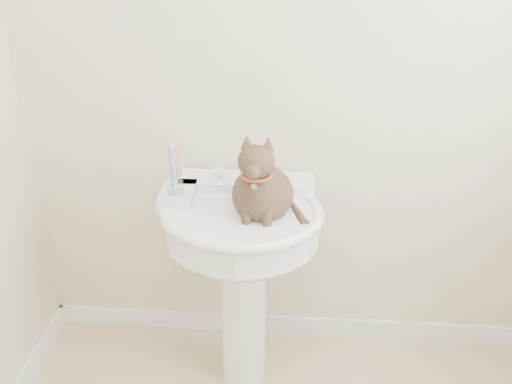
# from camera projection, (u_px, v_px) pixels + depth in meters

# --- Properties ---
(wall_back) EXTENTS (2.20, 0.00, 2.50)m
(wall_back) POSITION_uv_depth(u_px,v_px,m) (298.00, 71.00, 2.13)
(wall_back) COLOR beige
(wall_back) RESTS_ON ground
(baseboard_back) EXTENTS (2.20, 0.02, 0.09)m
(baseboard_back) POSITION_uv_depth(u_px,v_px,m) (289.00, 325.00, 2.67)
(baseboard_back) COLOR white
(baseboard_back) RESTS_ON floor
(pedestal_sink) EXTENTS (0.61, 0.60, 0.85)m
(pedestal_sink) POSITION_uv_depth(u_px,v_px,m) (242.00, 244.00, 2.15)
(pedestal_sink) COLOR white
(pedestal_sink) RESTS_ON floor
(faucet) EXTENTS (0.28, 0.12, 0.14)m
(faucet) POSITION_uv_depth(u_px,v_px,m) (245.00, 173.00, 2.18)
(faucet) COLOR silver
(faucet) RESTS_ON pedestal_sink
(soap_bar) EXTENTS (0.10, 0.08, 0.03)m
(soap_bar) POSITION_uv_depth(u_px,v_px,m) (267.00, 170.00, 2.27)
(soap_bar) COLOR #FE713E
(soap_bar) RESTS_ON pedestal_sink
(toothbrush_cup) EXTENTS (0.07, 0.07, 0.19)m
(toothbrush_cup) POSITION_uv_depth(u_px,v_px,m) (175.00, 181.00, 2.10)
(toothbrush_cup) COLOR silver
(toothbrush_cup) RESTS_ON pedestal_sink
(cat) EXTENTS (0.25, 0.31, 0.45)m
(cat) POSITION_uv_depth(u_px,v_px,m) (262.00, 190.00, 2.03)
(cat) COLOR brown
(cat) RESTS_ON pedestal_sink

